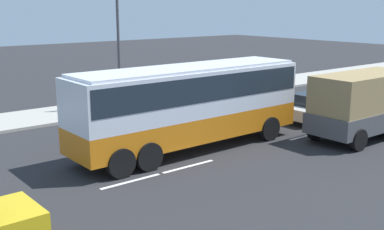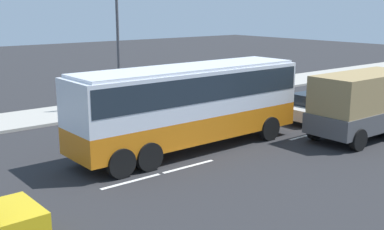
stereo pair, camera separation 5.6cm
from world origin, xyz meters
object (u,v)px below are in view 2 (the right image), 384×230
(coach_bus, at_px, (190,99))
(pedestrian_near_curb, at_px, (153,84))
(cargo_truck, at_px, (374,101))
(car_white_minivan, at_px, (317,106))
(street_lamp, at_px, (121,36))

(coach_bus, bearing_deg, pedestrian_near_curb, 63.64)
(coach_bus, height_order, cargo_truck, coach_bus)
(car_white_minivan, height_order, street_lamp, street_lamp)
(coach_bus, relative_size, cargo_truck, 1.34)
(cargo_truck, xyz_separation_m, pedestrian_near_curb, (-3.66, 13.08, -0.44))
(cargo_truck, relative_size, street_lamp, 1.08)
(coach_bus, relative_size, street_lamp, 1.44)
(cargo_truck, distance_m, car_white_minivan, 3.66)
(coach_bus, xyz_separation_m, car_white_minivan, (8.71, -0.03, -1.42))
(pedestrian_near_curb, bearing_deg, coach_bus, 159.87)
(coach_bus, xyz_separation_m, pedestrian_near_curb, (4.62, 9.50, -1.03))
(pedestrian_near_curb, xyz_separation_m, street_lamp, (-3.00, -1.23, 3.20))
(pedestrian_near_curb, distance_m, street_lamp, 4.56)
(coach_bus, bearing_deg, street_lamp, 78.49)
(coach_bus, height_order, street_lamp, street_lamp)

